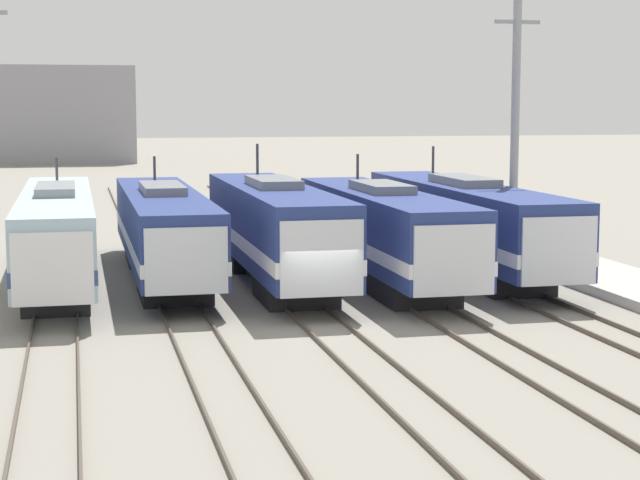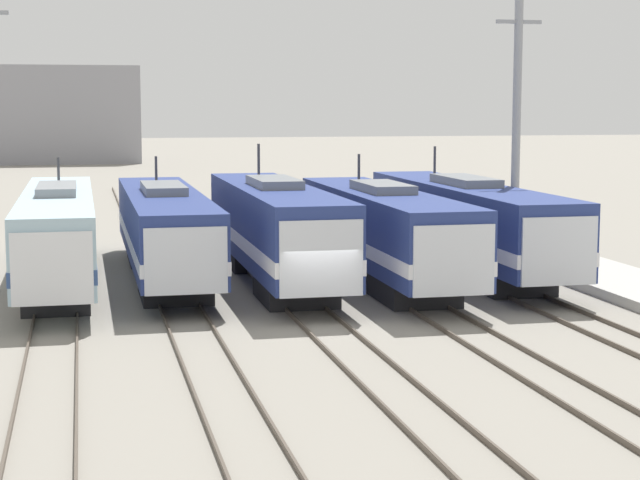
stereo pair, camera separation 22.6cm
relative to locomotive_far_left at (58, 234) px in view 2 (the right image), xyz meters
name	(u,v)px [view 2 (the right image)]	position (x,y,z in m)	size (l,w,h in m)	color
ground_plane	(321,324)	(8.60, -9.65, -2.09)	(400.00, 400.00, 0.00)	gray
rail_pair_far_left	(54,334)	(0.00, -9.65, -2.02)	(1.50, 120.00, 0.15)	#4C4238
rail_pair_center_left	(191,328)	(4.30, -9.65, -2.02)	(1.51, 120.00, 0.15)	#4C4238
rail_pair_center	(321,322)	(8.60, -9.65, -2.02)	(1.51, 120.00, 0.15)	#4C4238
rail_pair_center_right	(444,317)	(12.90, -9.65, -2.02)	(1.51, 120.00, 0.15)	#4C4238
rail_pair_far_right	(561,311)	(17.20, -9.65, -2.02)	(1.50, 120.00, 0.15)	#4C4238
locomotive_far_left	(58,234)	(0.00, 0.00, 0.00)	(2.81, 19.87, 4.93)	#232326
locomotive_center_left	(165,231)	(4.30, 0.56, -0.04)	(3.05, 18.99, 4.92)	black
locomotive_center	(277,231)	(8.60, -1.64, 0.12)	(3.09, 17.47, 5.54)	black
locomotive_center_right	(386,233)	(12.90, -2.47, 0.02)	(3.09, 17.29, 5.09)	black
locomotive_far_right	(469,224)	(17.20, -0.45, 0.05)	(3.09, 18.95, 5.30)	black
catenary_tower_right	(516,128)	(19.29, -0.45, 4.14)	(2.02, 0.37, 12.19)	gray
depot_building	(53,115)	(-2.26, 95.44, 3.87)	(21.07, 13.49, 11.92)	gray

